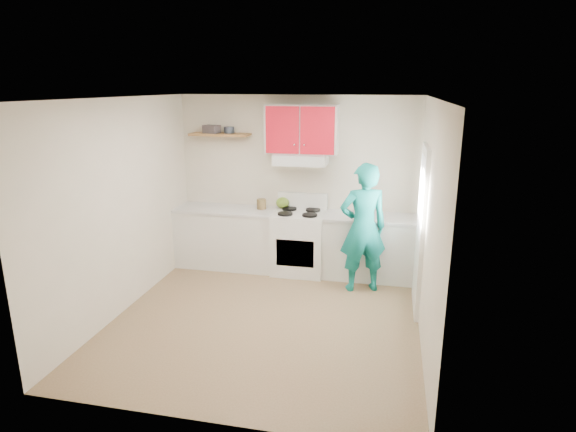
% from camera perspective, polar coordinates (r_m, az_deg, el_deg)
% --- Properties ---
extents(floor, '(3.80, 3.80, 0.00)m').
position_cam_1_polar(floor, '(5.94, -2.59, -12.07)').
color(floor, brown).
rests_on(floor, ground).
extents(ceiling, '(3.60, 3.80, 0.04)m').
position_cam_1_polar(ceiling, '(5.28, -2.93, 13.86)').
color(ceiling, white).
rests_on(ceiling, floor).
extents(back_wall, '(3.60, 0.04, 2.60)m').
position_cam_1_polar(back_wall, '(7.27, 1.08, 3.97)').
color(back_wall, beige).
rests_on(back_wall, floor).
extents(front_wall, '(3.60, 0.04, 2.60)m').
position_cam_1_polar(front_wall, '(3.76, -10.21, -7.36)').
color(front_wall, beige).
rests_on(front_wall, floor).
extents(left_wall, '(0.04, 3.80, 2.60)m').
position_cam_1_polar(left_wall, '(6.17, -19.14, 1.03)').
color(left_wall, beige).
rests_on(left_wall, floor).
extents(right_wall, '(0.04, 3.80, 2.60)m').
position_cam_1_polar(right_wall, '(5.31, 16.37, -0.97)').
color(right_wall, beige).
rests_on(right_wall, floor).
extents(door, '(0.05, 0.85, 2.05)m').
position_cam_1_polar(door, '(6.06, 15.52, -1.63)').
color(door, white).
rests_on(door, floor).
extents(door_glass, '(0.01, 0.55, 0.95)m').
position_cam_1_polar(door_glass, '(5.95, 15.55, 2.30)').
color(door_glass, white).
rests_on(door_glass, door).
extents(counter_left, '(1.52, 0.60, 0.90)m').
position_cam_1_polar(counter_left, '(7.47, -7.25, -2.58)').
color(counter_left, silver).
rests_on(counter_left, floor).
extents(counter_right, '(1.32, 0.60, 0.90)m').
position_cam_1_polar(counter_right, '(7.08, 9.68, -3.71)').
color(counter_right, silver).
rests_on(counter_right, floor).
extents(stove, '(0.76, 0.65, 0.92)m').
position_cam_1_polar(stove, '(7.16, 1.33, -3.18)').
color(stove, white).
rests_on(stove, floor).
extents(range_hood, '(0.76, 0.44, 0.15)m').
position_cam_1_polar(range_hood, '(6.97, 1.56, 6.76)').
color(range_hood, silver).
rests_on(range_hood, back_wall).
extents(upper_cabinets, '(1.02, 0.33, 0.70)m').
position_cam_1_polar(upper_cabinets, '(6.98, 1.67, 10.28)').
color(upper_cabinets, '#B00F1E').
rests_on(upper_cabinets, back_wall).
extents(shelf, '(0.90, 0.30, 0.04)m').
position_cam_1_polar(shelf, '(7.33, -8.11, 9.60)').
color(shelf, brown).
rests_on(shelf, back_wall).
extents(books, '(0.26, 0.22, 0.12)m').
position_cam_1_polar(books, '(7.35, -9.09, 10.18)').
color(books, '#423A3F').
rests_on(books, shelf).
extents(tin, '(0.17, 0.17, 0.10)m').
position_cam_1_polar(tin, '(7.31, -7.03, 10.14)').
color(tin, '#333D4C').
rests_on(tin, shelf).
extents(kettle, '(0.26, 0.26, 0.17)m').
position_cam_1_polar(kettle, '(7.27, -0.65, 1.59)').
color(kettle, '#587621').
rests_on(kettle, stove).
extents(crock, '(0.16, 0.16, 0.17)m').
position_cam_1_polar(crock, '(7.24, -3.17, 1.34)').
color(crock, brown).
rests_on(crock, counter_left).
extents(cutting_board, '(0.36, 0.30, 0.02)m').
position_cam_1_polar(cutting_board, '(6.97, 7.05, 0.05)').
color(cutting_board, olive).
rests_on(cutting_board, counter_right).
extents(silicone_mat, '(0.33, 0.28, 0.01)m').
position_cam_1_polar(silicone_mat, '(7.00, 13.85, -0.29)').
color(silicone_mat, red).
rests_on(silicone_mat, counter_right).
extents(person, '(0.75, 0.61, 1.77)m').
position_cam_1_polar(person, '(6.49, 8.93, -1.42)').
color(person, '#0D7B77').
rests_on(person, floor).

